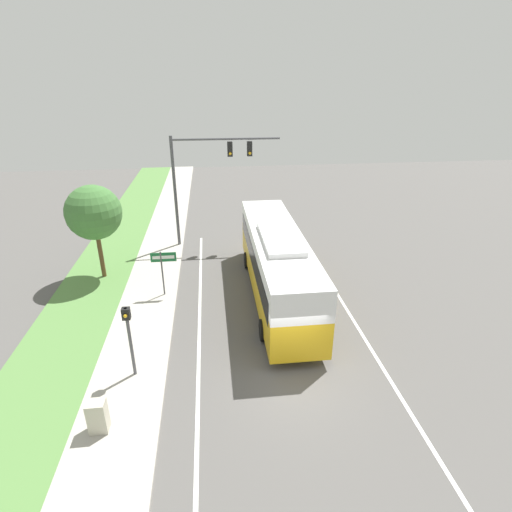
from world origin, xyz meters
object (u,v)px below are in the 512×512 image
at_px(signal_gantry, 205,169).
at_px(utility_cabinet, 98,416).
at_px(pedestrian_signal, 129,331).
at_px(street_sign, 163,265).
at_px(bus, 277,261).

distance_m(signal_gantry, utility_cabinet, 16.61).
xyz_separation_m(signal_gantry, pedestrian_signal, (-2.91, -13.00, -3.10)).
bearing_deg(utility_cabinet, street_sign, 81.41).
xyz_separation_m(bus, signal_gantry, (-3.41, 7.59, 3.11)).
height_order(bus, signal_gantry, signal_gantry).
distance_m(pedestrian_signal, street_sign, 6.15).
bearing_deg(bus, street_sign, 172.91).
height_order(bus, pedestrian_signal, bus).
bearing_deg(signal_gantry, bus, -65.80).
relative_size(signal_gantry, pedestrian_signal, 2.39).
xyz_separation_m(bus, pedestrian_signal, (-6.32, -5.40, 0.01)).
relative_size(bus, signal_gantry, 1.63).
relative_size(signal_gantry, street_sign, 2.87).
height_order(bus, street_sign, bus).
bearing_deg(signal_gantry, street_sign, -108.32).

